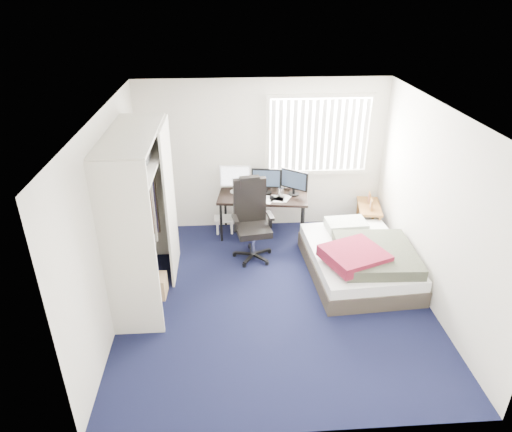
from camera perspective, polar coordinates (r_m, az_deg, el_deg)
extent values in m
plane|color=black|center=(6.26, 2.34, -9.99)|extent=(4.20, 4.20, 0.00)
plane|color=silver|center=(7.52, 0.84, 7.51)|extent=(4.00, 0.00, 4.00)
plane|color=silver|center=(3.85, 6.03, -13.91)|extent=(4.00, 0.00, 4.00)
plane|color=silver|center=(5.74, -17.70, -0.34)|extent=(0.00, 4.20, 4.20)
plane|color=silver|center=(6.13, 21.49, 0.83)|extent=(0.00, 4.20, 4.20)
plane|color=white|center=(5.15, 2.87, 12.79)|extent=(4.20, 4.20, 0.00)
cube|color=white|center=(7.51, 7.84, 10.06)|extent=(1.60, 0.02, 1.20)
cube|color=beige|center=(7.33, 8.20, 14.70)|extent=(1.72, 0.06, 0.06)
cube|color=beige|center=(7.69, 7.59, 5.50)|extent=(1.72, 0.06, 0.06)
cube|color=white|center=(7.46, 7.93, 9.92)|extent=(1.60, 0.04, 1.16)
cube|color=beige|center=(5.23, -15.63, -4.73)|extent=(0.60, 0.04, 2.20)
cube|color=beige|center=(6.80, -12.98, 3.26)|extent=(0.60, 0.04, 2.20)
cube|color=beige|center=(5.60, -15.40, 9.84)|extent=(0.60, 1.80, 0.04)
cube|color=beige|center=(5.72, -14.94, 6.22)|extent=(0.56, 1.74, 0.03)
cylinder|color=silver|center=(5.76, -14.80, 5.10)|extent=(0.03, 1.72, 0.03)
cube|color=#26262B|center=(5.85, -14.44, 0.65)|extent=(0.38, 1.10, 0.90)
cube|color=beige|center=(6.35, -10.68, 1.74)|extent=(0.03, 0.90, 2.20)
cube|color=white|center=(5.26, -15.92, 5.84)|extent=(0.38, 0.30, 0.24)
cube|color=gray|center=(5.72, -15.01, 7.56)|extent=(0.34, 0.28, 0.22)
cube|color=black|center=(7.38, 0.88, 2.43)|extent=(1.51, 0.85, 0.04)
cylinder|color=black|center=(7.35, -4.38, -0.84)|extent=(0.04, 0.04, 0.67)
cylinder|color=black|center=(7.84, -3.85, 1.04)|extent=(0.04, 0.04, 0.67)
cylinder|color=black|center=(7.30, 5.91, -1.15)|extent=(0.04, 0.04, 0.67)
cylinder|color=black|center=(7.79, 5.80, 0.76)|extent=(0.04, 0.04, 0.67)
cube|color=white|center=(7.41, -2.63, 5.00)|extent=(0.50, 0.10, 0.36)
cube|color=white|center=(7.41, -2.63, 5.00)|extent=(0.45, 0.07, 0.31)
cube|color=black|center=(7.38, 1.31, 4.77)|extent=(0.48, 0.09, 0.32)
cube|color=#1E2838|center=(7.38, 1.31, 4.77)|extent=(0.43, 0.06, 0.27)
cube|color=black|center=(7.34, 4.82, 4.55)|extent=(0.48, 0.09, 0.32)
cube|color=#1E2838|center=(7.34, 4.82, 4.55)|extent=(0.43, 0.06, 0.27)
cube|color=white|center=(7.29, -0.29, 2.35)|extent=(0.41, 0.19, 0.02)
cube|color=black|center=(7.28, 1.97, 2.32)|extent=(0.07, 0.11, 0.02)
cylinder|color=silver|center=(7.29, 3.12, 2.92)|extent=(0.08, 0.08, 0.16)
cube|color=white|center=(7.38, 0.88, 2.59)|extent=(0.33, 0.32, 0.00)
cube|color=black|center=(7.03, -0.37, -4.77)|extent=(0.67, 0.67, 0.12)
cylinder|color=silver|center=(6.92, -0.37, -3.33)|extent=(0.06, 0.06, 0.39)
cube|color=black|center=(6.81, -0.38, -1.70)|extent=(0.56, 0.56, 0.10)
cube|color=black|center=(6.83, -0.80, 2.06)|extent=(0.50, 0.17, 0.68)
cube|color=black|center=(6.71, -0.82, 4.32)|extent=(0.31, 0.16, 0.16)
cube|color=black|center=(6.67, -2.60, -0.40)|extent=(0.11, 0.28, 0.04)
cube|color=black|center=(6.77, 1.79, 0.06)|extent=(0.11, 0.28, 0.04)
cube|color=white|center=(7.66, -4.00, -0.32)|extent=(0.33, 0.27, 0.03)
cylinder|color=white|center=(7.65, -4.84, -1.53)|extent=(0.04, 0.04, 0.24)
cylinder|color=white|center=(7.80, -4.87, -0.92)|extent=(0.04, 0.04, 0.24)
cylinder|color=white|center=(7.65, -3.05, -1.44)|extent=(0.04, 0.04, 0.24)
cylinder|color=white|center=(7.80, -3.12, -0.83)|extent=(0.04, 0.04, 0.24)
cube|color=brown|center=(7.79, 13.98, 1.16)|extent=(0.47, 0.76, 0.04)
cube|color=brown|center=(7.60, 13.02, -1.47)|extent=(0.05, 0.05, 0.45)
cube|color=brown|center=(8.16, 12.59, 0.64)|extent=(0.05, 0.05, 0.45)
cube|color=brown|center=(7.65, 15.06, -1.56)|extent=(0.05, 0.05, 0.45)
cube|color=brown|center=(8.20, 14.50, 0.54)|extent=(0.05, 0.05, 0.45)
cube|color=brown|center=(7.60, 14.21, 1.39)|extent=(0.04, 0.14, 0.18)
cube|color=brown|center=(7.84, 13.98, 2.23)|extent=(0.04, 0.14, 0.18)
cube|color=#383028|center=(6.80, 12.52, -6.13)|extent=(1.47, 1.89, 0.24)
cube|color=white|center=(6.70, 12.69, -4.76)|extent=(1.43, 1.85, 0.16)
cube|color=beige|center=(7.13, 11.20, -1.11)|extent=(0.62, 0.44, 0.14)
cube|color=#343729|center=(6.48, 14.78, -4.70)|extent=(1.07, 1.17, 0.18)
cube|color=maroon|center=(6.25, 12.18, -4.89)|extent=(0.95, 0.93, 0.16)
cube|color=tan|center=(6.35, -12.93, -8.52)|extent=(0.40, 0.31, 0.29)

